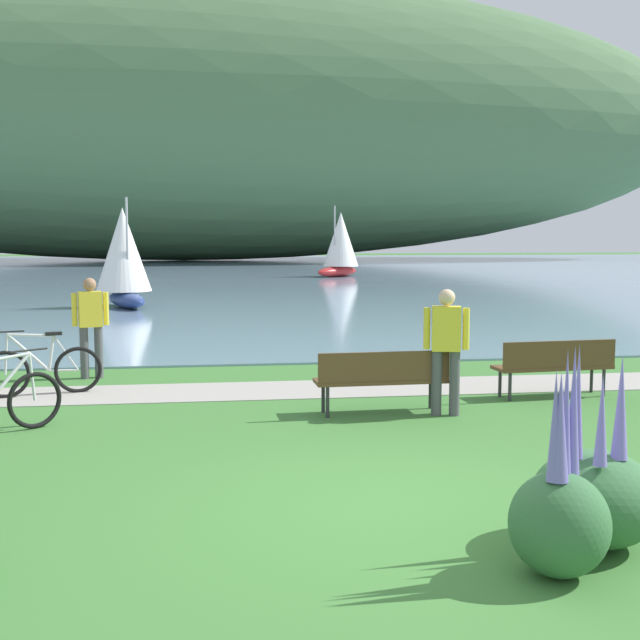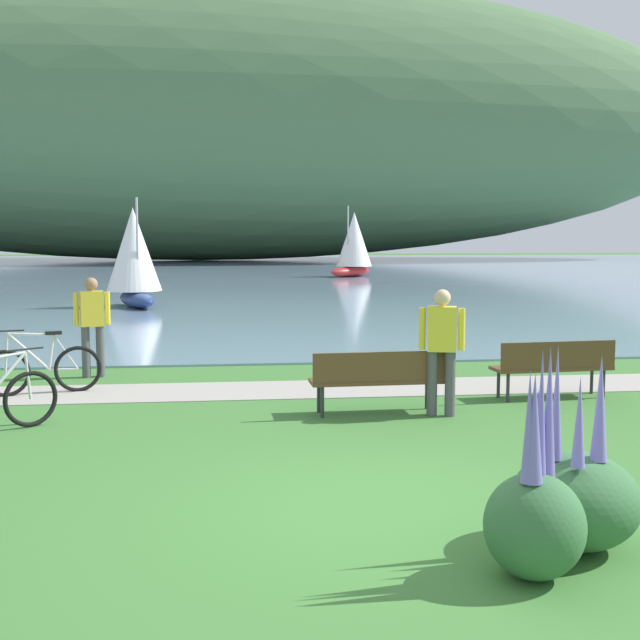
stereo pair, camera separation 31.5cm
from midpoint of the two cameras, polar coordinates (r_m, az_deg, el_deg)
name	(u,v)px [view 2 (the right image)]	position (r m, az deg, el deg)	size (l,w,h in m)	color
ground_plane	(372,507)	(7.49, 4.89, -12.96)	(200.00, 200.00, 0.00)	#3D7533
bay_water	(247,271)	(55.09, -5.01, 3.45)	(180.00, 80.00, 0.04)	#7A99B2
distant_hillside	(197,120)	(79.18, -8.50, 13.71)	(102.64, 28.00, 26.27)	#4C7047
shoreline_path	(309,389)	(12.86, -0.05, -4.87)	(60.00, 1.50, 0.01)	#A39E93
park_bench_near_camera	(377,377)	(11.05, 4.85, -3.98)	(1.82, 0.54, 0.88)	brown
park_bench_further_along	(554,364)	(12.60, 16.77, -2.97)	(1.83, 0.63, 0.88)	brown
bicycle_leaning_near_bench	(42,369)	(13.06, -18.26, -3.26)	(1.72, 0.55, 1.01)	black
person_at_shoreline	(92,320)	(14.33, -15.07, -0.03)	(0.59, 0.31, 1.71)	#4C4C51
person_on_the_grass	(442,344)	(11.00, 9.34, -1.67)	(0.59, 0.31, 1.71)	#4C4C51
echium_bush_closest_to_camera	(576,497)	(6.79, 18.78, -11.67)	(0.99, 0.99, 1.61)	#386B3D
echium_bush_beside_closest	(535,514)	(6.12, 16.29, -12.95)	(0.72, 0.72, 1.66)	#386B3D
sailboat_mid_bay	(354,244)	(47.00, 2.57, 5.38)	(3.24, 3.22, 4.04)	#B22323
sailboat_toward_hillside	(134,256)	(27.73, -12.59, 4.41)	(2.34, 3.18, 3.61)	navy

